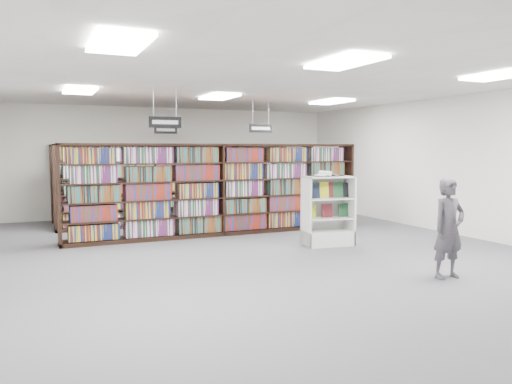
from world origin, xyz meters
name	(u,v)px	position (x,y,z in m)	size (l,w,h in m)	color
floor	(255,250)	(0.00, 0.00, 0.00)	(12.00, 12.00, 0.00)	#4D4D52
ceiling	(255,85)	(0.00, 0.00, 3.20)	(10.00, 12.00, 0.10)	silver
wall_back	(174,161)	(0.00, 6.00, 1.60)	(10.00, 0.10, 3.20)	white
wall_right	(450,165)	(5.00, 0.00, 1.60)	(0.10, 12.00, 3.20)	white
bookshelf_row_near	(220,189)	(0.00, 2.00, 1.05)	(7.00, 0.60, 2.10)	black
bookshelf_row_mid	(194,184)	(0.00, 4.00, 1.05)	(7.00, 0.60, 2.10)	black
bookshelf_row_far	(177,180)	(0.00, 5.70, 1.05)	(7.00, 0.60, 2.10)	black
aisle_sign_left	(165,121)	(-1.50, 1.00, 2.53)	(0.65, 0.02, 0.80)	#B2B2B7
aisle_sign_right	(261,128)	(1.50, 3.00, 2.53)	(0.65, 0.02, 0.80)	#B2B2B7
aisle_sign_center	(166,129)	(-0.50, 5.00, 2.53)	(0.65, 0.02, 0.80)	#B2B2B7
troffer_front_left	(119,43)	(-3.00, -3.00, 3.16)	(0.60, 1.20, 0.04)	white
troffer_front_center	(345,62)	(0.00, -3.00, 3.16)	(0.60, 1.20, 0.04)	white
troffer_front_right	(502,75)	(3.00, -3.00, 3.16)	(0.60, 1.20, 0.04)	white
troffer_back_left	(80,91)	(-3.00, 2.00, 3.16)	(0.60, 1.20, 0.04)	white
troffer_back_center	(219,97)	(0.00, 2.00, 3.16)	(0.60, 1.20, 0.04)	white
troffer_back_right	(331,102)	(3.00, 2.00, 3.16)	(0.60, 1.20, 0.04)	white
endcap_display	(327,222)	(1.59, -0.11, 0.48)	(1.08, 0.64, 1.43)	silver
open_book	(326,175)	(1.53, -0.11, 1.46)	(0.68, 0.43, 0.13)	black
shopper	(449,228)	(1.86, -3.12, 0.77)	(0.56, 0.37, 1.54)	#4E4852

